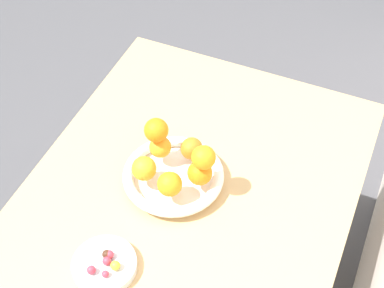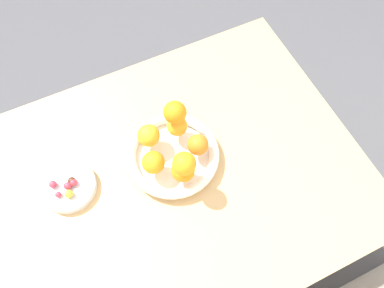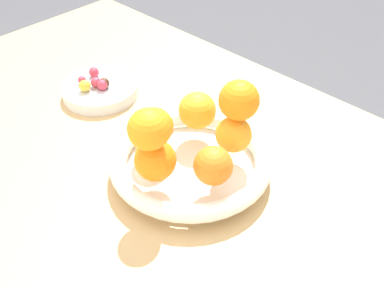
{
  "view_description": "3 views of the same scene",
  "coord_description": "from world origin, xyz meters",
  "px_view_note": "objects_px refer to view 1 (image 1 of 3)",
  "views": [
    {
      "loc": [
        0.71,
        0.34,
        1.87
      ],
      "look_at": [
        -0.1,
        -0.01,
        0.87
      ],
      "focal_mm": 55.0,
      "sensor_mm": 36.0,
      "label": 1
    },
    {
      "loc": [
        0.05,
        0.34,
        1.65
      ],
      "look_at": [
        -0.12,
        -0.01,
        0.86
      ],
      "focal_mm": 35.0,
      "sensor_mm": 36.0,
      "label": 2
    },
    {
      "loc": [
        -0.46,
        0.34,
        1.24
      ],
      "look_at": [
        -0.11,
        -0.02,
        0.83
      ],
      "focal_mm": 45.0,
      "sensor_mm": 36.0,
      "label": 3
    }
  ],
  "objects_px": {
    "fruit_bowl": "(173,176)",
    "candy_ball_4": "(91,270)",
    "dining_table": "(178,233)",
    "orange_2": "(200,173)",
    "candy_ball_2": "(109,255)",
    "orange_3": "(192,149)",
    "orange_5": "(156,130)",
    "orange_4": "(160,147)",
    "candy_ball_1": "(105,274)",
    "candy_dish": "(105,265)",
    "orange_6": "(203,158)",
    "candy_ball_3": "(107,261)",
    "orange_0": "(144,168)",
    "candy_ball_5": "(107,254)",
    "orange_1": "(170,184)",
    "candy_ball_0": "(115,266)"
  },
  "relations": [
    {
      "from": "fruit_bowl",
      "to": "candy_ball_4",
      "type": "distance_m",
      "value": 0.31
    },
    {
      "from": "dining_table",
      "to": "orange_2",
      "type": "distance_m",
      "value": 0.18
    },
    {
      "from": "candy_ball_2",
      "to": "orange_2",
      "type": "bearing_deg",
      "value": 158.12
    },
    {
      "from": "dining_table",
      "to": "orange_3",
      "type": "height_order",
      "value": "orange_3"
    },
    {
      "from": "orange_2",
      "to": "orange_5",
      "type": "relative_size",
      "value": 1.01
    },
    {
      "from": "dining_table",
      "to": "candy_ball_2",
      "type": "relative_size",
      "value": 56.18
    },
    {
      "from": "orange_4",
      "to": "orange_5",
      "type": "height_order",
      "value": "orange_5"
    },
    {
      "from": "candy_ball_1",
      "to": "dining_table",
      "type": "bearing_deg",
      "value": 163.67
    },
    {
      "from": "dining_table",
      "to": "candy_dish",
      "type": "height_order",
      "value": "candy_dish"
    },
    {
      "from": "dining_table",
      "to": "orange_6",
      "type": "xyz_separation_m",
      "value": [
        -0.08,
        0.03,
        0.21
      ]
    },
    {
      "from": "candy_ball_1",
      "to": "orange_5",
      "type": "bearing_deg",
      "value": -173.47
    },
    {
      "from": "orange_6",
      "to": "candy_ball_3",
      "type": "relative_size",
      "value": 2.94
    },
    {
      "from": "orange_0",
      "to": "orange_6",
      "type": "bearing_deg",
      "value": 106.77
    },
    {
      "from": "candy_ball_3",
      "to": "candy_ball_5",
      "type": "height_order",
      "value": "same"
    },
    {
      "from": "orange_2",
      "to": "candy_ball_1",
      "type": "xyz_separation_m",
      "value": [
        0.3,
        -0.09,
        -0.04
      ]
    },
    {
      "from": "candy_ball_5",
      "to": "orange_4",
      "type": "bearing_deg",
      "value": -177.73
    },
    {
      "from": "candy_dish",
      "to": "orange_6",
      "type": "xyz_separation_m",
      "value": [
        -0.27,
        0.12,
        0.12
      ]
    },
    {
      "from": "orange_0",
      "to": "candy_ball_1",
      "type": "height_order",
      "value": "orange_0"
    },
    {
      "from": "orange_1",
      "to": "orange_2",
      "type": "bearing_deg",
      "value": 138.55
    },
    {
      "from": "fruit_bowl",
      "to": "orange_3",
      "type": "height_order",
      "value": "orange_3"
    },
    {
      "from": "candy_ball_1",
      "to": "orange_6",
      "type": "bearing_deg",
      "value": 162.14
    },
    {
      "from": "orange_3",
      "to": "orange_5",
      "type": "distance_m",
      "value": 0.1
    },
    {
      "from": "orange_2",
      "to": "candy_ball_0",
      "type": "distance_m",
      "value": 0.29
    },
    {
      "from": "fruit_bowl",
      "to": "orange_3",
      "type": "distance_m",
      "value": 0.08
    },
    {
      "from": "orange_1",
      "to": "orange_6",
      "type": "xyz_separation_m",
      "value": [
        -0.06,
        0.06,
        0.06
      ]
    },
    {
      "from": "orange_1",
      "to": "orange_5",
      "type": "distance_m",
      "value": 0.13
    },
    {
      "from": "orange_1",
      "to": "orange_5",
      "type": "relative_size",
      "value": 1.0
    },
    {
      "from": "orange_0",
      "to": "candy_ball_4",
      "type": "height_order",
      "value": "orange_0"
    },
    {
      "from": "orange_6",
      "to": "candy_ball_2",
      "type": "height_order",
      "value": "orange_6"
    },
    {
      "from": "orange_0",
      "to": "orange_5",
      "type": "bearing_deg",
      "value": -177.92
    },
    {
      "from": "candy_ball_5",
      "to": "orange_0",
      "type": "bearing_deg",
      "value": -175.69
    },
    {
      "from": "dining_table",
      "to": "orange_2",
      "type": "height_order",
      "value": "orange_2"
    },
    {
      "from": "fruit_bowl",
      "to": "orange_5",
      "type": "distance_m",
      "value": 0.12
    },
    {
      "from": "orange_6",
      "to": "candy_ball_4",
      "type": "relative_size",
      "value": 2.92
    },
    {
      "from": "orange_4",
      "to": "candy_ball_5",
      "type": "xyz_separation_m",
      "value": [
        0.3,
        0.01,
        -0.03
      ]
    },
    {
      "from": "orange_3",
      "to": "candy_ball_5",
      "type": "distance_m",
      "value": 0.33
    },
    {
      "from": "orange_4",
      "to": "candy_ball_1",
      "type": "xyz_separation_m",
      "value": [
        0.34,
        0.03,
        -0.04
      ]
    },
    {
      "from": "orange_6",
      "to": "candy_ball_0",
      "type": "relative_size",
      "value": 2.64
    },
    {
      "from": "orange_1",
      "to": "dining_table",
      "type": "bearing_deg",
      "value": 51.28
    },
    {
      "from": "orange_2",
      "to": "orange_3",
      "type": "xyz_separation_m",
      "value": [
        -0.06,
        -0.05,
        -0.0
      ]
    },
    {
      "from": "orange_3",
      "to": "candy_ball_0",
      "type": "relative_size",
      "value": 2.56
    },
    {
      "from": "fruit_bowl",
      "to": "orange_5",
      "type": "relative_size",
      "value": 4.18
    },
    {
      "from": "dining_table",
      "to": "fruit_bowl",
      "type": "height_order",
      "value": "fruit_bowl"
    },
    {
      "from": "orange_0",
      "to": "orange_3",
      "type": "height_order",
      "value": "orange_0"
    },
    {
      "from": "orange_3",
      "to": "candy_dish",
      "type": "bearing_deg",
      "value": -10.09
    },
    {
      "from": "orange_2",
      "to": "candy_ball_1",
      "type": "bearing_deg",
      "value": -16.52
    },
    {
      "from": "candy_dish",
      "to": "orange_1",
      "type": "height_order",
      "value": "orange_1"
    },
    {
      "from": "orange_4",
      "to": "orange_5",
      "type": "xyz_separation_m",
      "value": [
        0.0,
        -0.01,
        0.06
      ]
    },
    {
      "from": "orange_4",
      "to": "candy_ball_4",
      "type": "xyz_separation_m",
      "value": [
        0.34,
        -0.0,
        -0.04
      ]
    },
    {
      "from": "orange_2",
      "to": "orange_0",
      "type": "bearing_deg",
      "value": -72.53
    }
  ]
}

